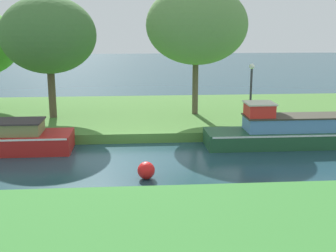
{
  "coord_description": "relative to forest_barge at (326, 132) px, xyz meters",
  "views": [
    {
      "loc": [
        -0.11,
        -15.62,
        4.79
      ],
      "look_at": [
        1.23,
        1.2,
        0.9
      ],
      "focal_mm": 47.16,
      "sensor_mm": 36.0,
      "label": 1
    }
  ],
  "objects": [
    {
      "name": "forest_barge",
      "position": [
        0.0,
        0.0,
        0.0
      ],
      "size": [
        10.41,
        1.7,
        1.79
      ],
      "color": "#215031",
      "rests_on": "ground_plane"
    },
    {
      "name": "willow_tree_right",
      "position": [
        -4.69,
        4.49,
        4.22
      ],
      "size": [
        4.88,
        3.54,
        6.27
      ],
      "color": "brown",
      "rests_on": "riverbank_far"
    },
    {
      "name": "ground_plane",
      "position": [
        -7.66,
        -1.2,
        -0.55
      ],
      "size": [
        120.0,
        120.0,
        0.0
      ],
      "primitive_type": "plane",
      "color": "#1D3D47"
    },
    {
      "name": "riverbank_far",
      "position": [
        -7.66,
        5.8,
        -0.35
      ],
      "size": [
        72.0,
        10.0,
        0.4
      ],
      "primitive_type": "cube",
      "color": "#457731",
      "rests_on": "ground_plane"
    },
    {
      "name": "channel_buoy",
      "position": [
        -7.41,
        -3.51,
        -0.27
      ],
      "size": [
        0.56,
        0.56,
        0.56
      ],
      "primitive_type": "sphere",
      "color": "red",
      "rests_on": "ground_plane"
    },
    {
      "name": "willow_tree_centre",
      "position": [
        -11.67,
        4.46,
        3.76
      ],
      "size": [
        4.46,
        3.97,
        5.71
      ],
      "color": "brown",
      "rests_on": "riverbank_far"
    },
    {
      "name": "lamp_post",
      "position": [
        -2.53,
        2.33,
        1.58
      ],
      "size": [
        0.24,
        0.24,
        2.71
      ],
      "color": "#333338",
      "rests_on": "riverbank_far"
    },
    {
      "name": "mooring_post_near",
      "position": [
        -12.21,
        1.11,
        0.17
      ],
      "size": [
        0.14,
        0.14,
        0.63
      ],
      "primitive_type": "cylinder",
      "color": "brown",
      "rests_on": "riverbank_far"
    }
  ]
}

